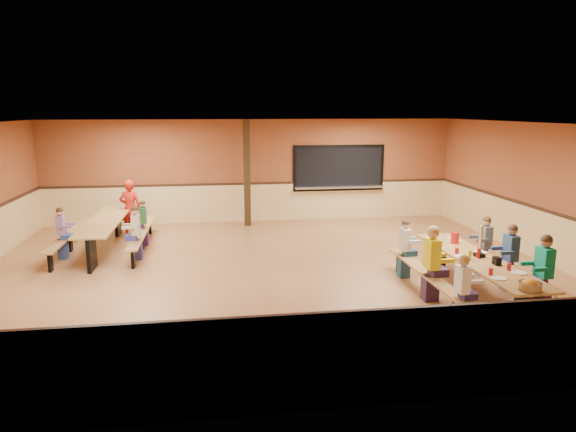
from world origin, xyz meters
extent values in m
plane|color=brown|center=(0.00, 0.00, 0.00)|extent=(12.00, 12.00, 0.00)
cube|color=brown|center=(0.00, 5.00, 1.50)|extent=(12.00, 0.04, 3.00)
cube|color=brown|center=(0.00, -5.00, 1.50)|extent=(12.00, 0.04, 3.00)
cube|color=brown|center=(6.00, 0.00, 1.50)|extent=(0.04, 10.00, 3.00)
cube|color=white|center=(0.00, 0.00, 3.00)|extent=(12.00, 10.00, 0.04)
cube|color=black|center=(2.60, 4.97, 1.55)|extent=(2.60, 0.06, 1.20)
cube|color=silver|center=(2.60, 4.88, 0.98)|extent=(2.70, 0.28, 0.06)
cube|color=black|center=(-0.20, 4.40, 1.50)|extent=(0.18, 0.18, 3.00)
cube|color=#A17540|center=(3.39, -1.97, 0.72)|extent=(0.75, 3.60, 0.04)
cube|color=black|center=(3.39, -3.52, 0.35)|extent=(0.08, 0.60, 0.70)
cube|color=black|center=(3.39, -0.42, 0.35)|extent=(0.08, 0.60, 0.70)
cube|color=#A17540|center=(2.56, -1.97, 0.43)|extent=(0.26, 3.60, 0.04)
cube|color=black|center=(2.56, -1.97, 0.21)|extent=(0.06, 0.18, 0.41)
cube|color=#A17540|center=(4.21, -1.97, 0.43)|extent=(0.26, 3.60, 0.04)
cube|color=black|center=(4.21, -1.97, 0.21)|extent=(0.06, 0.18, 0.41)
cube|color=#A17540|center=(-3.69, 2.25, 0.72)|extent=(0.75, 3.60, 0.04)
cube|color=black|center=(-3.69, 0.70, 0.35)|extent=(0.08, 0.60, 0.70)
cube|color=black|center=(-3.69, 3.80, 0.35)|extent=(0.08, 0.60, 0.70)
cube|color=#A17540|center=(-4.52, 2.25, 0.43)|extent=(0.26, 3.60, 0.04)
cube|color=black|center=(-4.52, 2.25, 0.21)|extent=(0.06, 0.18, 0.41)
cube|color=#A17540|center=(-2.87, 2.25, 0.43)|extent=(0.26, 3.60, 0.04)
cube|color=black|center=(-2.87, 2.25, 0.21)|extent=(0.06, 0.18, 0.41)
imported|color=#AB1D13|center=(-3.31, 3.53, 0.75)|extent=(0.56, 0.38, 1.50)
cylinder|color=red|center=(3.45, -0.98, 0.85)|extent=(0.16, 0.16, 0.22)
cube|color=black|center=(3.51, -2.40, 0.80)|extent=(0.10, 0.14, 0.13)
cylinder|color=yellow|center=(3.20, -2.07, 0.82)|extent=(0.06, 0.06, 0.17)
cylinder|color=#B2140F|center=(3.41, -1.99, 0.82)|extent=(0.06, 0.06, 0.17)
cube|color=black|center=(3.47, -1.91, 0.77)|extent=(0.16, 0.16, 0.06)
cube|color=#A17540|center=(3.47, -1.91, 1.05)|extent=(0.02, 0.09, 0.50)
camera|label=1|loc=(-1.13, -10.04, 3.30)|focal=32.00mm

